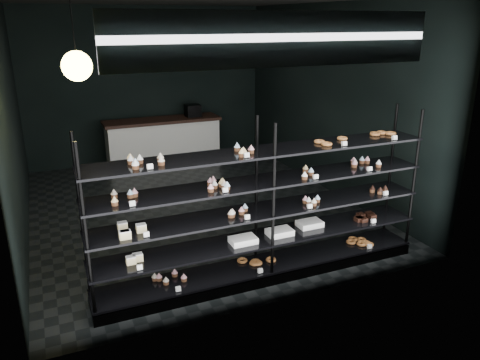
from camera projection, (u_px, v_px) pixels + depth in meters
The scene contains 5 objects.
room at pixel (190, 110), 7.20m from camera, with size 5.01×6.01×3.20m.
display_shelf at pixel (262, 228), 5.42m from camera, with size 4.00×0.50×1.91m.
signage at pixel (281, 39), 4.29m from camera, with size 3.30×0.05×0.50m.
pendant_lamp at pixel (77, 66), 4.98m from camera, with size 0.32×0.32×0.89m.
service_counter at pixel (164, 141), 9.80m from camera, with size 2.39×0.65×1.23m.
Camera 1 is at (-2.11, -6.89, 2.92)m, focal length 35.00 mm.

